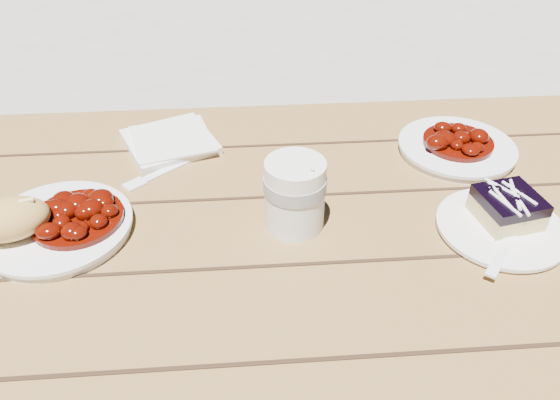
{
  "coord_description": "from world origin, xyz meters",
  "views": [
    {
      "loc": [
        0.01,
        -0.63,
        1.29
      ],
      "look_at": [
        0.06,
        -0.01,
        0.81
      ],
      "focal_mm": 35.0,
      "sensor_mm": 36.0,
      "label": 1
    }
  ],
  "objects": [
    {
      "name": "bread_roll",
      "position": [
        -0.33,
        -0.0,
        0.8
      ],
      "size": [
        0.13,
        0.1,
        0.06
      ],
      "primitive_type": "ellipsoid",
      "rotation": [
        0.0,
        0.0,
        0.26
      ],
      "color": "tan",
      "rests_on": "main_plate"
    },
    {
      "name": "second_stew",
      "position": [
        0.39,
        0.19,
        0.79
      ],
      "size": [
        0.13,
        0.13,
        0.04
      ],
      "primitive_type": null,
      "color": "#4E0A02",
      "rests_on": "second_plate"
    },
    {
      "name": "coffee_cup",
      "position": [
        0.08,
        0.01,
        0.81
      ],
      "size": [
        0.09,
        0.09,
        0.11
      ],
      "primitive_type": "cylinder",
      "color": "white",
      "rests_on": "picnic_table"
    },
    {
      "name": "napkin_stack",
      "position": [
        -0.13,
        0.26,
        0.76
      ],
      "size": [
        0.2,
        0.2,
        0.01
      ],
      "primitive_type": "cube",
      "rotation": [
        0.0,
        0.0,
        0.41
      ],
      "color": "white",
      "rests_on": "picnic_table"
    },
    {
      "name": "main_plate",
      "position": [
        -0.28,
        0.02,
        0.76
      ],
      "size": [
        0.21,
        0.21,
        0.02
      ],
      "primitive_type": "cylinder",
      "color": "white",
      "rests_on": "picnic_table"
    },
    {
      "name": "second_plate",
      "position": [
        0.39,
        0.19,
        0.76
      ],
      "size": [
        0.2,
        0.2,
        0.02
      ],
      "primitive_type": "cylinder",
      "color": "white",
      "rests_on": "picnic_table"
    },
    {
      "name": "fork_dessert",
      "position": [
        0.37,
        -0.08,
        0.76
      ],
      "size": [
        0.12,
        0.14,
        0.0
      ],
      "primitive_type": null,
      "rotation": [
        0.0,
        0.0,
        -0.67
      ],
      "color": "white",
      "rests_on": "dessert_plate"
    },
    {
      "name": "dessert_plate",
      "position": [
        0.39,
        -0.03,
        0.76
      ],
      "size": [
        0.19,
        0.19,
        0.01
      ],
      "primitive_type": "cylinder",
      "color": "white",
      "rests_on": "picnic_table"
    },
    {
      "name": "goulash_stew",
      "position": [
        -0.25,
        0.02,
        0.79
      ],
      "size": [
        0.14,
        0.14,
        0.04
      ],
      "primitive_type": null,
      "color": "#4E0A02",
      "rests_on": "main_plate"
    },
    {
      "name": "picnic_table",
      "position": [
        0.0,
        -0.0,
        0.59
      ],
      "size": [
        2.0,
        1.55,
        0.75
      ],
      "color": "brown",
      "rests_on": "ground"
    },
    {
      "name": "fork_table",
      "position": [
        -0.12,
        0.18,
        0.75
      ],
      "size": [
        0.14,
        0.12,
        0.0
      ],
      "primitive_type": null,
      "rotation": [
        0.0,
        0.0,
        2.26
      ],
      "color": "white",
      "rests_on": "picnic_table"
    },
    {
      "name": "blueberry_cake",
      "position": [
        0.4,
        -0.01,
        0.78
      ],
      "size": [
        0.1,
        0.1,
        0.05
      ],
      "rotation": [
        0.0,
        0.0,
        0.2
      ],
      "color": "#DFC579",
      "rests_on": "dessert_plate"
    }
  ]
}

